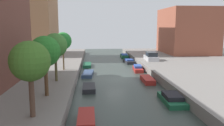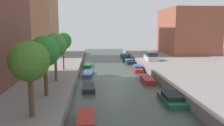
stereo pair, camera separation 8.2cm
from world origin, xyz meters
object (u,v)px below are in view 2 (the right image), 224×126
at_px(low_block_right, 187,31).
at_px(moored_boat_left_2, 89,88).
at_px(moored_boat_left_4, 87,65).
at_px(moored_boat_right_1, 172,99).
at_px(moored_boat_left_1, 86,120).
at_px(street_tree_1, 45,52).
at_px(street_tree_3, 63,41).
at_px(moored_boat_right_4, 129,61).
at_px(moored_boat_right_5, 124,56).
at_px(moored_boat_left_3, 88,74).
at_px(parked_car, 151,57).
at_px(moored_boat_right_3, 138,69).
at_px(moored_boat_right_2, 147,80).
at_px(street_tree_2, 55,46).
at_px(street_tree_0, 29,62).

relative_size(low_block_right, moored_boat_left_2, 4.03).
bearing_deg(moored_boat_left_2, moored_boat_left_4, 92.08).
relative_size(low_block_right, moored_boat_right_1, 3.02).
height_order(moored_boat_left_1, moored_boat_left_2, moored_boat_left_1).
bearing_deg(moored_boat_left_2, street_tree_1, -125.57).
xyz_separation_m(street_tree_3, moored_boat_left_4, (2.98, 8.26, -4.69)).
xyz_separation_m(moored_boat_left_4, moored_boat_right_4, (7.87, 3.12, 0.08)).
height_order(street_tree_1, moored_boat_right_5, street_tree_1).
bearing_deg(moored_boat_left_3, moored_boat_left_4, 92.22).
relative_size(street_tree_1, moored_boat_left_2, 1.61).
bearing_deg(street_tree_1, moored_boat_right_5, 70.55).
xyz_separation_m(moored_boat_left_2, moored_boat_right_4, (7.31, 18.47, 0.08)).
bearing_deg(street_tree_1, parked_car, 54.52).
height_order(moored_boat_right_3, moored_boat_right_4, moored_boat_right_3).
bearing_deg(parked_car, moored_boat_right_2, -106.24).
height_order(street_tree_2, moored_boat_left_1, street_tree_2).
height_order(low_block_right, moored_boat_right_3, low_block_right).
distance_m(street_tree_1, moored_boat_left_3, 13.99).
bearing_deg(moored_boat_left_1, street_tree_1, 131.17).
relative_size(moored_boat_left_1, moored_boat_left_2, 1.07).
bearing_deg(low_block_right, moored_boat_right_5, 178.75).
height_order(street_tree_2, moored_boat_right_3, street_tree_2).
bearing_deg(street_tree_0, parked_car, 60.05).
bearing_deg(moored_boat_right_3, street_tree_1, -125.40).
bearing_deg(street_tree_0, low_block_right, 54.95).
relative_size(street_tree_3, moored_boat_right_5, 1.21).
bearing_deg(street_tree_2, street_tree_1, -90.00).
bearing_deg(street_tree_0, moored_boat_left_4, 83.21).
xyz_separation_m(street_tree_3, moored_boat_right_4, (10.85, 11.38, -4.61)).
height_order(street_tree_1, moored_boat_right_1, street_tree_1).
bearing_deg(moored_boat_right_5, parked_car, -73.75).
relative_size(low_block_right, street_tree_1, 2.50).
xyz_separation_m(moored_boat_left_4, moored_boat_right_5, (8.04, 10.90, 0.12)).
bearing_deg(moored_boat_left_3, moored_boat_right_2, -31.76).
distance_m(moored_boat_right_1, moored_boat_right_3, 15.36).
distance_m(street_tree_0, moored_boat_right_5, 37.84).
bearing_deg(street_tree_2, moored_boat_right_2, 14.05).
height_order(moored_boat_left_3, moored_boat_right_5, moored_boat_right_5).
xyz_separation_m(parked_car, moored_boat_right_1, (-3.08, -19.88, -1.26)).
distance_m(moored_boat_left_1, moored_boat_left_4, 24.29).
distance_m(street_tree_1, street_tree_3, 12.03).
height_order(street_tree_3, moored_boat_right_4, street_tree_3).
xyz_separation_m(parked_car, moored_boat_left_2, (-10.73, -15.08, -1.36)).
bearing_deg(moored_boat_right_3, moored_boat_right_2, -91.65).
relative_size(low_block_right, parked_car, 3.03).
height_order(street_tree_2, street_tree_3, street_tree_2).
bearing_deg(street_tree_2, street_tree_3, 90.00).
xyz_separation_m(moored_boat_right_1, moored_boat_right_5, (-0.17, 31.05, 0.02)).
relative_size(moored_boat_left_3, moored_boat_right_1, 1.03).
bearing_deg(parked_car, moored_boat_right_1, -98.82).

